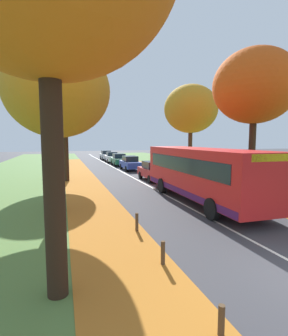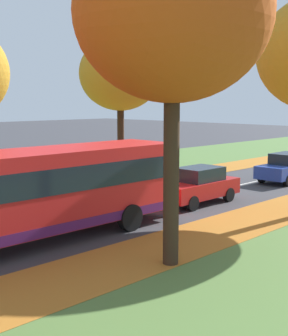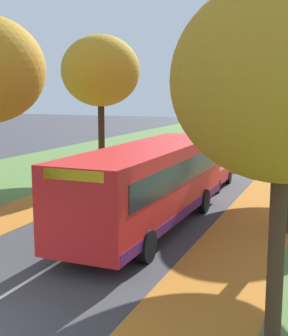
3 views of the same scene
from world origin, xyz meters
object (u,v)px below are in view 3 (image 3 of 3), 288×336
car_white_fourth_in_line (261,138)px  car_silver_trailing (270,133)px  tree_right_nearest (284,81)px  car_red_lead (209,171)px  car_blue_following (239,153)px  tree_left_mid (101,71)px  bus (150,182)px  car_green_third_in_line (251,144)px

car_white_fourth_in_line → car_silver_trailing: (0.04, 5.75, 0.00)m
tree_right_nearest → car_silver_trailing: bearing=97.4°
car_red_lead → car_silver_trailing: 24.74m
car_red_lead → car_blue_following: 8.02m
car_blue_following → car_silver_trailing: same height
tree_left_mid → car_silver_trailing: tree_left_mid is taller
car_white_fourth_in_line → car_silver_trailing: size_ratio=1.01×
bus → car_white_fourth_in_line: bus is taller
car_blue_following → bus: bearing=-90.2°
tree_left_mid → car_red_lead: 8.99m
tree_left_mid → car_blue_following: tree_left_mid is taller
tree_right_nearest → car_green_third_in_line: (-5.15, 28.12, -4.24)m
bus → car_red_lead: (0.07, 8.10, -0.89)m
car_red_lead → car_green_third_in_line: size_ratio=0.99×
car_green_third_in_line → car_blue_following: bearing=-88.6°
car_green_third_in_line → car_red_lead: bearing=-89.4°
bus → car_red_lead: bus is taller
tree_right_nearest → car_blue_following: 23.45m
car_blue_following → car_silver_trailing: size_ratio=1.00×
tree_left_mid → car_green_third_in_line: (6.96, 11.88, -5.25)m
car_red_lead → car_blue_following: size_ratio=1.00×
bus → car_silver_trailing: size_ratio=2.48×
tree_left_mid → bus: (7.02, -9.85, -4.36)m
tree_right_nearest → bus: 8.83m
tree_right_nearest → car_silver_trailing: 39.79m
tree_right_nearest → car_blue_following: bearing=102.6°
tree_left_mid → tree_right_nearest: tree_left_mid is taller
bus → car_silver_trailing: bus is taller
tree_right_nearest → car_blue_following: tree_right_nearest is taller
tree_left_mid → car_blue_following: size_ratio=1.94×
tree_right_nearest → car_white_fourth_in_line: (-5.14, 33.49, -4.24)m
bus → car_silver_trailing: (-0.02, 32.84, -0.89)m
car_blue_following → tree_right_nearest: bearing=-77.4°
car_green_third_in_line → car_white_fourth_in_line: same height
car_green_third_in_line → car_silver_trailing: bearing=89.7°
car_white_fourth_in_line → tree_left_mid: bearing=-112.0°
bus → car_blue_following: 16.14m
tree_left_mid → car_green_third_in_line: tree_left_mid is taller
tree_left_mid → car_blue_following: bearing=41.5°
tree_left_mid → tree_right_nearest: size_ratio=1.18×
bus → car_red_lead: size_ratio=2.48×
tree_left_mid → bus: bearing=-54.5°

